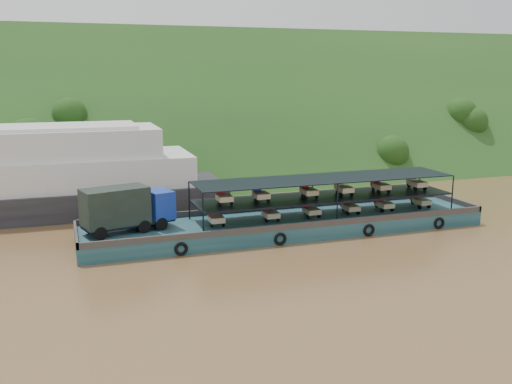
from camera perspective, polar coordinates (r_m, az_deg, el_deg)
name	(u,v)px	position (r m, az deg, el deg)	size (l,w,h in m)	color
ground	(289,234)	(49.00, 3.36, -4.19)	(160.00, 160.00, 0.00)	brown
hillside	(195,168)	(82.65, -6.13, 2.39)	(140.00, 28.00, 28.00)	#193D16
cargo_barge	(271,220)	(48.76, 1.55, -2.79)	(35.00, 7.18, 4.82)	#123841
passenger_ferry	(2,178)	(59.49, -24.04, 1.32)	(42.40, 11.22, 8.55)	black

